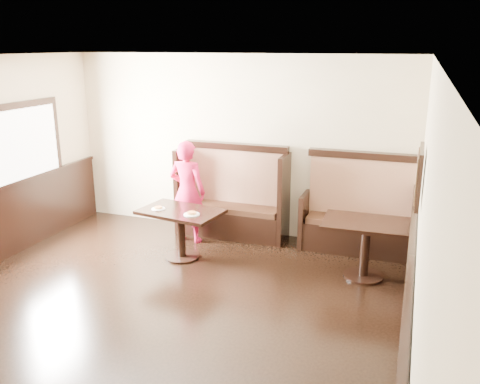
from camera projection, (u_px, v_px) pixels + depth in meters
The scene contains 9 objects.
ground at pixel (122, 342), 5.18m from camera, with size 7.00×7.00×0.00m, color black.
room_shell at pixel (108, 267), 5.35m from camera, with size 7.00×7.00×7.00m.
booth_main at pixel (233, 202), 8.02m from camera, with size 1.75×0.72×1.45m.
booth_neighbor at pixel (358, 219), 7.40m from camera, with size 1.65×0.72×1.45m.
table_main at pixel (181, 221), 7.09m from camera, with size 1.21×0.86×0.71m.
table_neighbor at pixel (366, 236), 6.49m from camera, with size 1.12×0.75×0.76m.
child at pixel (187, 192), 7.66m from camera, with size 0.57×0.38×1.57m, color #D01645.
pizza_plate_left at pixel (158, 208), 7.09m from camera, with size 0.19×0.19×0.03m.
pizza_plate_right at pixel (192, 214), 6.85m from camera, with size 0.22×0.22×0.04m.
Camera 1 is at (2.66, -3.88, 2.93)m, focal length 38.00 mm.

